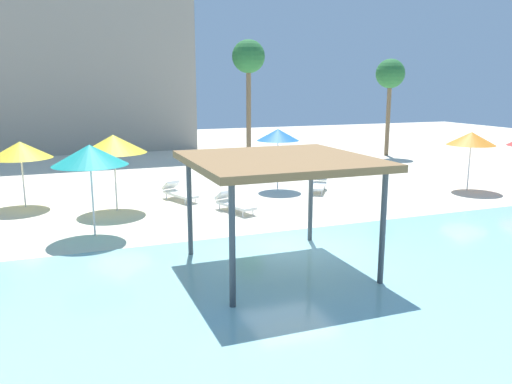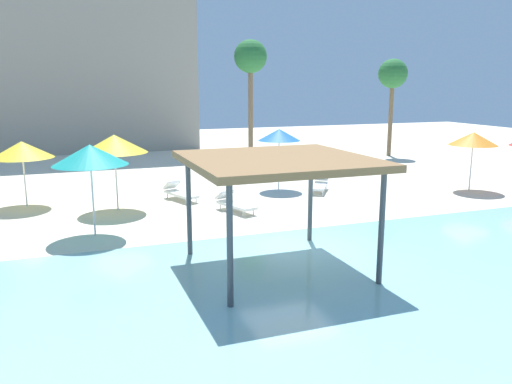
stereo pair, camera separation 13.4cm
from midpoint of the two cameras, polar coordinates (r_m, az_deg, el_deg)
ground_plane at (r=15.38m, az=3.54°, el=-6.10°), size 80.00×80.00×0.00m
lagoon_water at (r=11.15m, az=15.10°, el=-13.62°), size 44.00×13.50×0.04m
shade_pavilion at (r=12.93m, az=2.26°, el=3.12°), size 4.44×4.44×2.95m
beach_umbrella_yellow_0 at (r=20.00m, az=-15.68°, el=5.14°), size 2.46×2.46×2.89m
beach_umbrella_orange_1 at (r=25.05m, az=22.58°, el=5.48°), size 2.13×2.13×2.64m
beach_umbrella_yellow_4 at (r=21.85m, az=-24.78°, el=4.24°), size 2.35×2.35×2.57m
beach_umbrella_teal_6 at (r=16.74m, az=-18.14°, el=3.91°), size 2.32×2.32×2.91m
beach_umbrella_blue_7 at (r=23.30m, az=2.28°, el=6.34°), size 1.91×1.91×2.76m
lounge_chair_0 at (r=19.50m, az=-2.74°, el=-1.20°), size 1.18×1.99×0.74m
lounge_chair_2 at (r=23.28m, az=6.76°, el=0.88°), size 1.56×1.91×0.74m
lounge_chair_3 at (r=21.63m, az=-8.79°, el=-0.02°), size 1.22×1.99×0.74m
palm_tree_1 at (r=35.60m, az=14.52°, el=12.32°), size 1.90×1.90×6.34m
palm_tree_2 at (r=30.49m, az=-0.96°, el=14.38°), size 1.90×1.90×7.23m
hotel_block_0 at (r=42.57m, az=-21.46°, el=16.51°), size 18.43×10.83×17.51m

